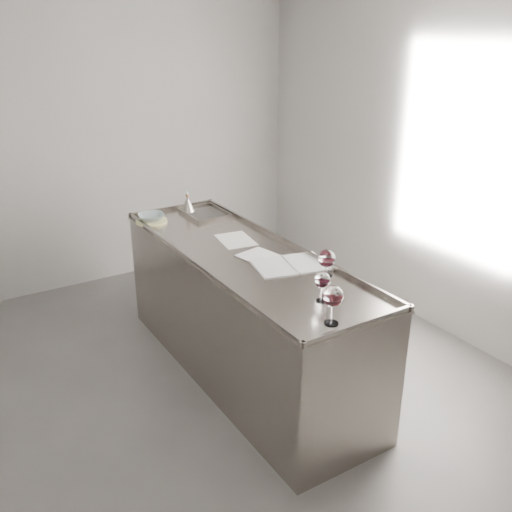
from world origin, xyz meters
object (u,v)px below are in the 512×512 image
wine_glass_middle (322,281)px  wine_funnel (188,205)px  wine_glass_small (329,262)px  counter (244,315)px  wine_glass_right (326,259)px  ceramic_bowl (151,217)px  wine_glass_left (333,297)px  notebook (290,265)px

wine_glass_middle → wine_funnel: 1.93m
wine_glass_small → wine_funnel: bearing=96.1°
counter → wine_funnel: bearing=84.8°
wine_glass_right → ceramic_bowl: 1.69m
wine_glass_left → wine_glass_middle: 0.27m
wine_glass_middle → ceramic_bowl: size_ratio=0.88×
wine_glass_small → wine_glass_right: bearing=-140.2°
wine_glass_middle → notebook: 0.54m
notebook → ceramic_bowl: size_ratio=2.57×
wine_glass_middle → wine_glass_small: bearing=44.8°
wine_glass_middle → wine_funnel: bearing=87.6°
wine_glass_middle → notebook: (0.14, 0.51, -0.12)m
wine_glass_small → wine_glass_middle: bearing=-135.2°
counter → wine_glass_small: wine_glass_small is taller
wine_glass_small → wine_funnel: size_ratio=0.75×
ceramic_bowl → counter: bearing=-74.1°
notebook → ceramic_bowl: ceramic_bowl is taller
wine_glass_small → ceramic_bowl: (-0.55, 1.55, -0.05)m
counter → wine_funnel: wine_funnel is taller
wine_glass_middle → wine_funnel: size_ratio=1.00×
wine_glass_middle → wine_glass_right: wine_glass_right is taller
wine_glass_middle → ceramic_bowl: bearing=99.2°
wine_glass_small → wine_glass_left: bearing=-127.3°
wine_glass_right → wine_glass_small: 0.11m
wine_glass_left → ceramic_bowl: wine_glass_left is taller
ceramic_bowl → wine_funnel: (0.37, 0.11, 0.01)m
counter → wine_glass_small: size_ratio=18.12×
notebook → wine_funnel: bearing=105.4°
wine_glass_right → notebook: size_ratio=0.40×
wine_glass_left → wine_glass_right: 0.53m
wine_funnel → wine_glass_left: bearing=-95.2°
wine_glass_left → wine_glass_middle: (0.12, 0.24, -0.03)m
wine_glass_left → notebook: (0.26, 0.74, -0.15)m
wine_glass_right → ceramic_bowl: wine_glass_right is taller
notebook → wine_glass_left: bearing=-96.2°
wine_glass_left → wine_glass_small: 0.62m
wine_glass_right → ceramic_bowl: (-0.48, 1.62, -0.10)m
wine_glass_small → ceramic_bowl: bearing=109.5°
wine_glass_middle → wine_glass_small: 0.36m
counter → wine_glass_left: bearing=-95.3°
counter → ceramic_bowl: (-0.28, 0.97, 0.51)m
wine_glass_right → wine_glass_small: (0.07, 0.06, -0.05)m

